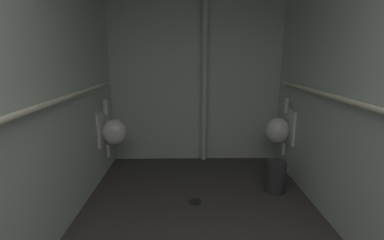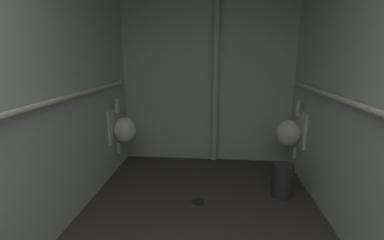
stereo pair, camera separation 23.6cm
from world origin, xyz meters
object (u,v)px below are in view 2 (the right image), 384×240
Objects in this scene: urinal_right_mid at (290,132)px; floor_drain at (198,202)px; urinal_left_mid at (123,129)px; standpipe_back_wall at (216,69)px; waste_bin at (283,180)px.

urinal_right_mid is 1.46m from floor_drain.
urinal_left_mid is 1.49m from standpipe_back_wall.
urinal_right_mid is 5.39× the size of floor_drain.
urinal_left_mid is 5.39× the size of floor_drain.
waste_bin is at bearing 13.55° from floor_drain.
standpipe_back_wall is at bearing 82.27° from floor_drain.
standpipe_back_wall reaches higher than floor_drain.
standpipe_back_wall reaches higher than waste_bin.
urinal_left_mid is 2.14m from urinal_right_mid.
waste_bin is (1.96, -0.46, -0.42)m from urinal_left_mid.
standpipe_back_wall is 7.23× the size of waste_bin.
standpipe_back_wall is at bearing 129.06° from waste_bin.
urinal_left_mid is at bearing 146.29° from floor_drain.
urinal_right_mid is at bearing -25.44° from standpipe_back_wall.
standpipe_back_wall is at bearing 22.47° from urinal_left_mid.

